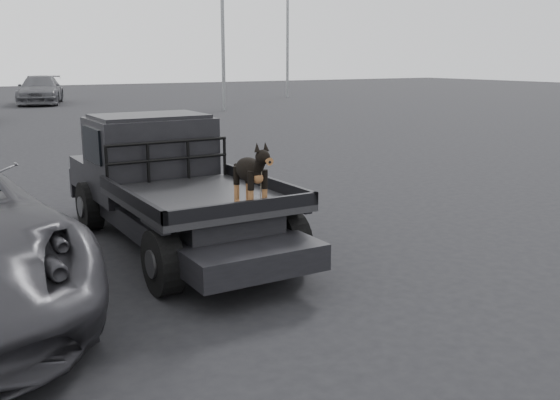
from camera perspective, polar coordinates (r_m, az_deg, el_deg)
ground at (r=7.26m, az=0.20°, el=-8.32°), size 120.00×120.00×0.00m
flatbed_ute at (r=8.95m, az=-9.51°, el=-1.31°), size 2.00×5.40×0.92m
ute_cab at (r=9.66m, az=-11.79°, el=5.07°), size 1.72×1.30×0.88m
headache_rack at (r=8.99m, az=-10.15°, el=3.51°), size 1.80×0.08×0.55m
dog at (r=7.29m, az=-2.74°, el=2.31°), size 0.32×0.60×0.74m
distant_car_b at (r=39.61m, az=-21.06°, el=9.37°), size 3.73×6.03×1.63m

